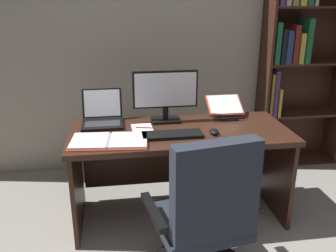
# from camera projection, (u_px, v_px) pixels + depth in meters

# --- Properties ---
(wall_back) EXTENTS (5.33, 0.12, 2.61)m
(wall_back) POSITION_uv_depth(u_px,v_px,m) (171.00, 34.00, 3.47)
(wall_back) COLOR #A89E8E
(wall_back) RESTS_ON ground
(desk) EXTENTS (1.60, 0.69, 0.72)m
(desk) POSITION_uv_depth(u_px,v_px,m) (178.00, 151.00, 2.82)
(desk) COLOR #381E14
(desk) RESTS_ON ground
(bookshelf) EXTENTS (0.82, 0.28, 2.07)m
(bookshelf) POSITION_uv_depth(u_px,v_px,m) (296.00, 59.00, 3.52)
(bookshelf) COLOR #381E14
(bookshelf) RESTS_ON ground
(office_chair) EXTENTS (0.67, 0.60, 0.97)m
(office_chair) POSITION_uv_depth(u_px,v_px,m) (205.00, 226.00, 2.10)
(office_chair) COLOR black
(office_chair) RESTS_ON ground
(monitor) EXTENTS (0.50, 0.16, 0.40)m
(monitor) POSITION_uv_depth(u_px,v_px,m) (165.00, 96.00, 2.81)
(monitor) COLOR black
(monitor) RESTS_ON desk
(laptop) EXTENTS (0.31, 0.33, 0.24)m
(laptop) POSITION_uv_depth(u_px,v_px,m) (102.00, 117.00, 2.80)
(laptop) COLOR black
(laptop) RESTS_ON desk
(keyboard) EXTENTS (0.42, 0.15, 0.02)m
(keyboard) POSITION_uv_depth(u_px,v_px,m) (172.00, 135.00, 2.56)
(keyboard) COLOR black
(keyboard) RESTS_ON desk
(computer_mouse) EXTENTS (0.06, 0.10, 0.04)m
(computer_mouse) POSITION_uv_depth(u_px,v_px,m) (214.00, 132.00, 2.60)
(computer_mouse) COLOR black
(computer_mouse) RESTS_ON desk
(reading_stand_with_book) EXTENTS (0.28, 0.26, 0.15)m
(reading_stand_with_book) POSITION_uv_depth(u_px,v_px,m) (225.00, 107.00, 2.97)
(reading_stand_with_book) COLOR black
(reading_stand_with_book) RESTS_ON desk
(open_binder) EXTENTS (0.54, 0.34, 0.02)m
(open_binder) POSITION_uv_depth(u_px,v_px,m) (109.00, 141.00, 2.45)
(open_binder) COLOR #DB422D
(open_binder) RESTS_ON desk
(notepad) EXTENTS (0.16, 0.22, 0.01)m
(notepad) POSITION_uv_depth(u_px,v_px,m) (142.00, 129.00, 2.69)
(notepad) COLOR white
(notepad) RESTS_ON desk
(pen) EXTENTS (0.14, 0.04, 0.01)m
(pen) POSITION_uv_depth(u_px,v_px,m) (145.00, 128.00, 2.69)
(pen) COLOR maroon
(pen) RESTS_ON notepad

